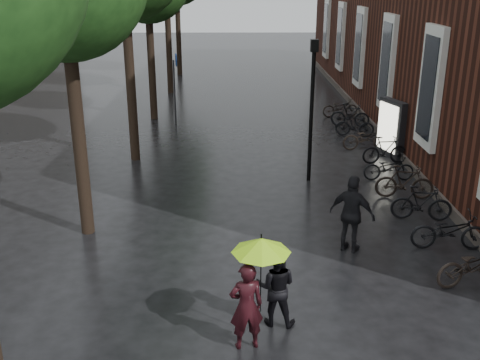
{
  "coord_description": "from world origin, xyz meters",
  "views": [
    {
      "loc": [
        -0.35,
        -5.95,
        6.12
      ],
      "look_at": [
        -0.26,
        6.24,
        1.67
      ],
      "focal_mm": 42.0,
      "sensor_mm": 36.0,
      "label": 1
    }
  ],
  "objects_px": {
    "person_burgundy": "(246,306)",
    "ad_lightbox": "(391,129)",
    "person_black": "(276,286)",
    "lamp_post": "(312,98)",
    "pedestrian_walking": "(352,214)",
    "parked_bicycles": "(386,160)"
  },
  "relations": [
    {
      "from": "person_burgundy",
      "to": "ad_lightbox",
      "type": "relative_size",
      "value": 0.8
    },
    {
      "from": "person_burgundy",
      "to": "person_black",
      "type": "bearing_deg",
      "value": -140.1
    },
    {
      "from": "lamp_post",
      "to": "person_burgundy",
      "type": "bearing_deg",
      "value": -104.15
    },
    {
      "from": "pedestrian_walking",
      "to": "parked_bicycles",
      "type": "bearing_deg",
      "value": -79.72
    },
    {
      "from": "person_burgundy",
      "to": "person_black",
      "type": "height_order",
      "value": "person_burgundy"
    },
    {
      "from": "person_black",
      "to": "lamp_post",
      "type": "height_order",
      "value": "lamp_post"
    },
    {
      "from": "person_burgundy",
      "to": "parked_bicycles",
      "type": "height_order",
      "value": "person_burgundy"
    },
    {
      "from": "person_burgundy",
      "to": "lamp_post",
      "type": "distance_m",
      "value": 8.95
    },
    {
      "from": "person_burgundy",
      "to": "parked_bicycles",
      "type": "distance_m",
      "value": 10.26
    },
    {
      "from": "person_black",
      "to": "pedestrian_walking",
      "type": "distance_m",
      "value": 3.52
    },
    {
      "from": "pedestrian_walking",
      "to": "ad_lightbox",
      "type": "height_order",
      "value": "ad_lightbox"
    },
    {
      "from": "person_burgundy",
      "to": "ad_lightbox",
      "type": "bearing_deg",
      "value": -128.17
    },
    {
      "from": "parked_bicycles",
      "to": "pedestrian_walking",
      "type": "bearing_deg",
      "value": -112.2
    },
    {
      "from": "person_black",
      "to": "parked_bicycles",
      "type": "relative_size",
      "value": 0.1
    },
    {
      "from": "person_black",
      "to": "parked_bicycles",
      "type": "bearing_deg",
      "value": -106.04
    },
    {
      "from": "person_burgundy",
      "to": "pedestrian_walking",
      "type": "distance_m",
      "value": 4.43
    },
    {
      "from": "person_black",
      "to": "pedestrian_walking",
      "type": "height_order",
      "value": "pedestrian_walking"
    },
    {
      "from": "person_burgundy",
      "to": "ad_lightbox",
      "type": "xyz_separation_m",
      "value": [
        5.34,
        10.98,
        0.21
      ]
    },
    {
      "from": "person_burgundy",
      "to": "person_black",
      "type": "relative_size",
      "value": 1.06
    },
    {
      "from": "person_burgundy",
      "to": "lamp_post",
      "type": "relative_size",
      "value": 0.37
    },
    {
      "from": "pedestrian_walking",
      "to": "ad_lightbox",
      "type": "bearing_deg",
      "value": -78.59
    },
    {
      "from": "ad_lightbox",
      "to": "pedestrian_walking",
      "type": "bearing_deg",
      "value": -129.37
    }
  ]
}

